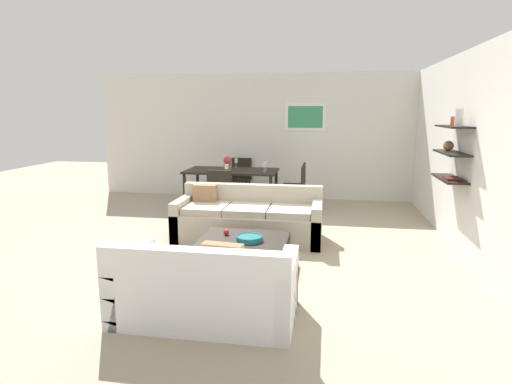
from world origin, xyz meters
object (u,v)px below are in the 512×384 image
object	(u,v)px
dining_table	(232,173)
wine_glass_head	(236,161)
sofa_beige	(248,220)
apple_on_coffee_table	(226,232)
dining_chair_foot	(221,190)
dining_chair_right_near	(296,186)
decorative_bowl	(249,238)
wine_glass_foot	(227,167)
dining_chair_right_far	(298,182)
loveseat_white	(206,288)
dining_chair_head	(241,176)
centerpiece_vase	(228,163)
coffee_table	(244,254)
wine_glass_right_far	(266,164)
wine_glass_right_near	(264,165)

from	to	relation	value
dining_table	wine_glass_head	xyz separation A→B (m)	(0.00, 0.42, 0.20)
sofa_beige	dining_table	distance (m)	2.25
apple_on_coffee_table	dining_chair_foot	world-z (taller)	dining_chair_foot
dining_table	dining_chair_right_near	bearing A→B (deg)	-9.47
decorative_bowl	wine_glass_foot	size ratio (longest dim) A/B	1.97
apple_on_coffee_table	dining_chair_right_far	size ratio (longest dim) A/B	0.08
loveseat_white	wine_glass_head	bearing A→B (deg)	98.96
sofa_beige	dining_chair_foot	xyz separation A→B (m)	(-0.73, 1.20, 0.21)
dining_table	dining_chair_head	xyz separation A→B (m)	(0.00, 0.89, -0.18)
dining_chair_head	centerpiece_vase	bearing A→B (deg)	-95.57
dining_chair_right_near	dining_chair_right_far	xyz separation A→B (m)	(0.00, 0.44, 0.00)
loveseat_white	wine_glass_head	distance (m)	5.15
wine_glass_head	coffee_table	bearing A→B (deg)	-76.55
sofa_beige	apple_on_coffee_table	world-z (taller)	sofa_beige
dining_chair_right_near	dining_chair_right_far	world-z (taller)	same
coffee_table	dining_chair_right_near	xyz separation A→B (m)	(0.41, 3.12, 0.31)
coffee_table	dining_chair_right_far	bearing A→B (deg)	83.46
coffee_table	decorative_bowl	xyz separation A→B (m)	(0.08, -0.06, 0.22)
coffee_table	decorative_bowl	size ratio (longest dim) A/B	3.29
wine_glass_foot	decorative_bowl	bearing A→B (deg)	-71.71
decorative_bowl	wine_glass_right_far	bearing A→B (deg)	95.08
coffee_table	dining_chair_right_near	bearing A→B (deg)	82.55
decorative_bowl	dining_chair_head	world-z (taller)	dining_chair_head
wine_glass_right_near	centerpiece_vase	size ratio (longest dim) A/B	0.65
sofa_beige	dining_chair_right_far	xyz separation A→B (m)	(0.58, 2.31, 0.21)
coffee_table	centerpiece_vase	bearing A→B (deg)	106.34
dining_table	wine_glass_right_near	world-z (taller)	wine_glass_right_near
wine_glass_foot	sofa_beige	bearing A→B (deg)	-66.47
dining_chair_right_near	dining_chair_right_far	bearing A→B (deg)	90.00
decorative_bowl	dining_table	xyz separation A→B (m)	(-0.98, 3.40, 0.27)
loveseat_white	decorative_bowl	distance (m)	1.25
dining_chair_foot	wine_glass_head	bearing A→B (deg)	90.00
dining_chair_right_far	wine_glass_right_far	xyz separation A→B (m)	(-0.64, -0.10, 0.37)
coffee_table	wine_glass_right_far	xyz separation A→B (m)	(-0.23, 3.46, 0.68)
coffee_table	decorative_bowl	distance (m)	0.25
wine_glass_head	wine_glass_right_far	world-z (taller)	wine_glass_head
sofa_beige	wine_glass_right_far	distance (m)	2.29
coffee_table	wine_glass_right_near	size ratio (longest dim) A/B	6.05
dining_chair_right_far	wine_glass_foot	world-z (taller)	wine_glass_foot
decorative_bowl	dining_chair_foot	world-z (taller)	dining_chair_foot
dining_chair_right_near	centerpiece_vase	bearing A→B (deg)	170.31
dining_table	wine_glass_right_far	xyz separation A→B (m)	(0.67, 0.12, 0.19)
dining_chair_right_near	wine_glass_head	world-z (taller)	wine_glass_head
loveseat_white	decorative_bowl	bearing A→B (deg)	81.36
coffee_table	dining_chair_right_far	xyz separation A→B (m)	(0.41, 3.56, 0.31)
wine_glass_foot	wine_glass_right_far	xyz separation A→B (m)	(0.67, 0.54, 0.01)
dining_chair_foot	dining_chair_right_far	world-z (taller)	same
dining_chair_foot	wine_glass_right_near	distance (m)	1.09
dining_chair_right_near	wine_glass_right_near	size ratio (longest dim) A/B	5.03
decorative_bowl	wine_glass_right_near	size ratio (longest dim) A/B	1.84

